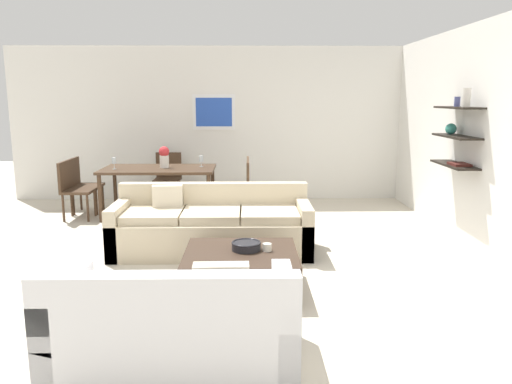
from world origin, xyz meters
TOP-DOWN VIEW (x-y plane):
  - ground_plane at (0.00, 0.00)m, footprint 18.00×18.00m
  - back_wall_unit at (0.29, 3.53)m, footprint 8.40×0.09m
  - right_wall_shelf_unit at (3.03, 0.60)m, footprint 0.34×8.20m
  - sofa_beige at (-0.14, 0.34)m, footprint 2.33×0.90m
  - loveseat_white at (-0.20, -2.26)m, footprint 1.65×0.90m
  - coffee_table at (0.22, -0.90)m, footprint 1.07×0.97m
  - decorative_bowl at (0.28, -0.84)m, footprint 0.29×0.29m
  - candle_jar at (0.48, -0.88)m, footprint 0.09×0.09m
  - dining_table at (-1.08, 2.22)m, footprint 1.72×0.97m
  - dining_chair_left_near at (-2.35, 2.00)m, footprint 0.44×0.44m
  - dining_chair_right_near at (0.18, 2.00)m, footprint 0.44×0.44m
  - dining_chair_left_far at (-2.35, 2.44)m, footprint 0.44×0.44m
  - dining_chair_right_far at (0.18, 2.44)m, footprint 0.44×0.44m
  - dining_chair_head at (-1.08, 3.12)m, footprint 0.44×0.44m
  - wine_glass_right_far at (-0.43, 2.34)m, footprint 0.07×0.07m
  - wine_glass_left_near at (-1.73, 2.10)m, footprint 0.07×0.07m
  - wine_glass_head at (-1.08, 2.65)m, footprint 0.06×0.06m
  - centerpiece_vase at (-1.00, 2.25)m, footprint 0.16×0.16m

SIDE VIEW (x-z plane):
  - ground_plane at x=0.00m, z-range 0.00..0.00m
  - coffee_table at x=0.22m, z-range 0.00..0.38m
  - sofa_beige at x=-0.14m, z-range -0.10..0.68m
  - loveseat_white at x=-0.20m, z-range -0.10..0.68m
  - candle_jar at x=0.48m, z-range 0.38..0.45m
  - decorative_bowl at x=0.28m, z-range 0.38..0.46m
  - dining_chair_left_near at x=-2.35m, z-range 0.06..0.94m
  - dining_chair_right_near at x=0.18m, z-range 0.06..0.94m
  - dining_chair_left_far at x=-2.35m, z-range 0.06..0.94m
  - dining_chair_right_far at x=0.18m, z-range 0.06..0.94m
  - dining_chair_head at x=-1.08m, z-range 0.06..0.94m
  - dining_table at x=-1.08m, z-range 0.31..1.06m
  - wine_glass_head at x=-1.08m, z-range 0.78..0.94m
  - wine_glass_right_far at x=-0.43m, z-range 0.78..0.96m
  - wine_glass_left_near at x=-1.73m, z-range 0.78..0.96m
  - centerpiece_vase at x=-1.00m, z-range 0.76..1.09m
  - right_wall_shelf_unit at x=3.03m, z-range 0.00..2.70m
  - back_wall_unit at x=0.29m, z-range 0.00..2.70m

